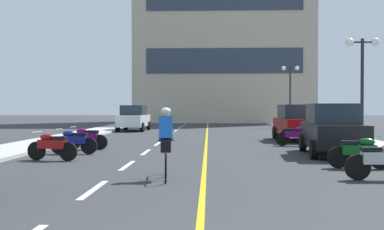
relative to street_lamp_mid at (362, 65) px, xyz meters
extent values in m
plane|color=#2D3033|center=(-7.00, 3.99, -3.51)|extent=(140.00, 140.00, 0.00)
cube|color=#A8A8A3|center=(-14.20, 6.99, -3.45)|extent=(2.40, 72.00, 0.12)
cube|color=#A8A8A3|center=(0.20, 6.99, -3.45)|extent=(2.40, 72.00, 0.12)
cube|color=silver|center=(-9.00, -11.01, -3.51)|extent=(0.14, 2.20, 0.01)
cube|color=silver|center=(-9.00, -7.01, -3.51)|extent=(0.14, 2.20, 0.01)
cube|color=silver|center=(-9.00, -3.01, -3.51)|extent=(0.14, 2.20, 0.01)
cube|color=silver|center=(-9.00, 0.99, -3.51)|extent=(0.14, 2.20, 0.01)
cube|color=silver|center=(-9.00, 4.99, -3.51)|extent=(0.14, 2.20, 0.01)
cube|color=silver|center=(-9.00, 8.99, -3.51)|extent=(0.14, 2.20, 0.01)
cube|color=silver|center=(-9.00, 12.99, -3.51)|extent=(0.14, 2.20, 0.01)
cube|color=silver|center=(-9.00, 16.99, -3.51)|extent=(0.14, 2.20, 0.01)
cube|color=silver|center=(-9.00, 20.99, -3.51)|extent=(0.14, 2.20, 0.01)
cube|color=silver|center=(-9.00, 24.99, -3.51)|extent=(0.14, 2.20, 0.01)
cube|color=silver|center=(-9.00, 28.99, -3.51)|extent=(0.14, 2.20, 0.01)
cube|color=gold|center=(-6.75, 6.99, -3.51)|extent=(0.12, 66.00, 0.01)
cube|color=#BCAD93|center=(-5.06, 31.96, 7.29)|extent=(19.21, 7.93, 21.60)
cube|color=#2D3847|center=(-5.06, 27.94, 2.97)|extent=(16.13, 0.10, 2.59)
cylinder|color=black|center=(0.00, 0.00, -1.12)|extent=(0.14, 0.14, 4.54)
cylinder|color=black|center=(0.00, 0.00, 1.00)|extent=(1.10, 0.08, 0.08)
sphere|color=white|center=(-0.55, 0.00, 1.00)|extent=(0.36, 0.36, 0.36)
sphere|color=white|center=(0.55, 0.00, 1.00)|extent=(0.36, 0.36, 0.36)
cylinder|color=black|center=(0.10, 18.59, -0.92)|extent=(0.14, 0.14, 4.94)
cylinder|color=black|center=(0.10, 18.59, 1.40)|extent=(1.10, 0.08, 0.08)
sphere|color=white|center=(-0.45, 18.59, 1.40)|extent=(0.36, 0.36, 0.36)
sphere|color=white|center=(0.65, 18.59, 1.40)|extent=(0.36, 0.36, 0.36)
cylinder|color=black|center=(-3.03, -2.41, -3.19)|extent=(0.26, 0.65, 0.64)
cylinder|color=black|center=(-1.33, -2.52, -3.19)|extent=(0.26, 0.65, 0.64)
cylinder|color=black|center=(-3.22, -5.20, -3.19)|extent=(0.26, 0.65, 0.64)
cylinder|color=black|center=(-1.52, -5.32, -3.19)|extent=(0.26, 0.65, 0.64)
cube|color=black|center=(-2.27, -3.86, -2.79)|extent=(1.98, 4.31, 0.80)
cube|color=#1E2833|center=(-2.27, -3.86, -2.04)|extent=(1.71, 2.30, 0.70)
cylinder|color=black|center=(-3.10, 4.60, -3.19)|extent=(0.23, 0.64, 0.64)
cylinder|color=black|center=(-1.40, 4.64, -3.19)|extent=(0.23, 0.64, 0.64)
cylinder|color=black|center=(-3.04, 1.80, -3.19)|extent=(0.23, 0.64, 0.64)
cylinder|color=black|center=(-1.34, 1.84, -3.19)|extent=(0.23, 0.64, 0.64)
cube|color=maroon|center=(-2.22, 3.22, -2.79)|extent=(1.80, 4.24, 0.80)
cube|color=#1E2833|center=(-2.22, 3.22, -2.04)|extent=(1.61, 2.24, 0.70)
cylinder|color=black|center=(-12.80, 14.12, -3.19)|extent=(0.24, 0.65, 0.64)
cylinder|color=black|center=(-11.10, 14.06, -3.19)|extent=(0.24, 0.65, 0.64)
cylinder|color=black|center=(-12.89, 11.32, -3.19)|extent=(0.24, 0.65, 0.64)
cylinder|color=black|center=(-11.19, 11.26, -3.19)|extent=(0.24, 0.65, 0.64)
cube|color=silver|center=(-11.99, 12.69, -2.79)|extent=(1.83, 4.25, 0.80)
cube|color=#1E2833|center=(-11.99, 12.69, -2.04)|extent=(1.63, 2.25, 0.70)
cylinder|color=black|center=(-3.17, -9.55, -3.21)|extent=(0.60, 0.11, 0.60)
cube|color=#B2B2B7|center=(-2.62, -9.54, -2.99)|extent=(0.90, 0.29, 0.28)
cube|color=black|center=(-2.87, -9.54, -2.79)|extent=(0.44, 0.25, 0.10)
cylinder|color=black|center=(-1.95, -7.59, -3.21)|extent=(0.61, 0.18, 0.60)
cylinder|color=black|center=(-3.04, -7.45, -3.21)|extent=(0.61, 0.18, 0.60)
cube|color=#0C4C19|center=(-2.50, -7.52, -2.99)|extent=(0.93, 0.39, 0.28)
ellipsoid|color=#0C4C19|center=(-2.30, -7.54, -2.77)|extent=(0.47, 0.29, 0.22)
cube|color=black|center=(-2.75, -7.49, -2.79)|extent=(0.47, 0.29, 0.10)
cylinder|color=silver|center=(-1.95, -7.59, -2.61)|extent=(0.11, 0.60, 0.03)
cylinder|color=black|center=(-12.14, -5.77, -3.21)|extent=(0.61, 0.21, 0.60)
cylinder|color=black|center=(-11.06, -5.97, -3.21)|extent=(0.61, 0.21, 0.60)
cube|color=maroon|center=(-11.60, -5.87, -2.99)|extent=(0.94, 0.44, 0.28)
ellipsoid|color=maroon|center=(-11.80, -5.83, -2.77)|extent=(0.48, 0.32, 0.22)
cube|color=black|center=(-11.36, -5.92, -2.79)|extent=(0.48, 0.32, 0.10)
cylinder|color=silver|center=(-12.14, -5.77, -2.61)|extent=(0.14, 0.60, 0.03)
cylinder|color=black|center=(-12.05, -3.82, -3.21)|extent=(0.60, 0.12, 0.60)
cylinder|color=black|center=(-10.95, -3.85, -3.21)|extent=(0.60, 0.12, 0.60)
cube|color=navy|center=(-11.50, -3.84, -2.99)|extent=(0.91, 0.30, 0.28)
ellipsoid|color=navy|center=(-11.70, -3.83, -2.77)|extent=(0.45, 0.25, 0.22)
cube|color=black|center=(-11.25, -3.84, -2.79)|extent=(0.45, 0.25, 0.10)
cylinder|color=silver|center=(-12.05, -3.82, -2.61)|extent=(0.05, 0.60, 0.03)
cylinder|color=black|center=(-12.06, -1.99, -3.21)|extent=(0.61, 0.14, 0.60)
cylinder|color=black|center=(-10.96, -2.06, -3.21)|extent=(0.61, 0.14, 0.60)
cube|color=#590C59|center=(-11.51, -2.03, -2.99)|extent=(0.92, 0.34, 0.28)
ellipsoid|color=#590C59|center=(-11.71, -2.01, -2.77)|extent=(0.45, 0.27, 0.22)
cube|color=black|center=(-11.26, -2.04, -2.79)|extent=(0.45, 0.27, 0.10)
cylinder|color=silver|center=(-12.06, -1.99, -2.61)|extent=(0.07, 0.60, 0.03)
cylinder|color=black|center=(-2.34, -0.17, -3.21)|extent=(0.61, 0.22, 0.60)
cylinder|color=black|center=(-3.41, 0.06, -3.21)|extent=(0.61, 0.22, 0.60)
cube|color=#590C59|center=(-2.87, -0.05, -2.99)|extent=(0.94, 0.46, 0.28)
ellipsoid|color=#590C59|center=(-2.68, -0.10, -2.77)|extent=(0.48, 0.33, 0.22)
cube|color=black|center=(-3.12, 0.00, -2.79)|extent=(0.48, 0.33, 0.10)
cylinder|color=silver|center=(-2.34, -0.17, -2.61)|extent=(0.16, 0.59, 0.03)
torus|color=black|center=(-7.69, -9.00, -3.17)|extent=(0.10, 0.72, 0.72)
torus|color=black|center=(-7.60, -10.05, -3.17)|extent=(0.10, 0.72, 0.72)
cylinder|color=red|center=(-7.65, -9.55, -2.87)|extent=(0.12, 0.95, 0.04)
cube|color=black|center=(-7.63, -9.70, -2.65)|extent=(0.12, 0.21, 0.06)
cylinder|color=red|center=(-7.68, -9.10, -2.62)|extent=(0.42, 0.07, 0.03)
cube|color=black|center=(-7.64, -9.65, -2.72)|extent=(0.27, 0.38, 0.28)
cube|color=blue|center=(-7.65, -9.50, -2.32)|extent=(0.36, 0.48, 0.61)
sphere|color=tan|center=(-7.66, -9.37, -1.97)|extent=(0.20, 0.20, 0.20)
ellipsoid|color=white|center=(-7.66, -9.37, -1.90)|extent=(0.24, 0.26, 0.16)
camera|label=1|loc=(-6.63, -20.56, -1.81)|focal=43.90mm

